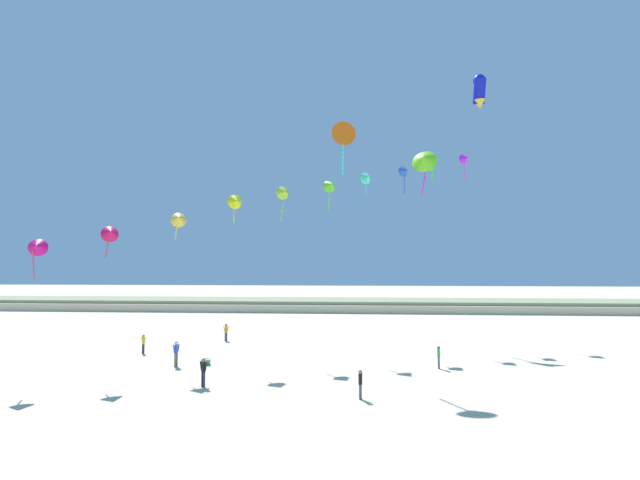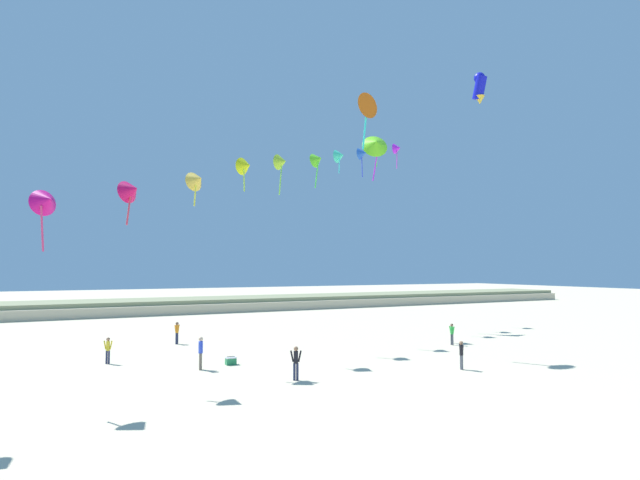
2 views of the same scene
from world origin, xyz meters
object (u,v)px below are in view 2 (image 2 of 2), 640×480
Objects in this scene: person_far_left at (452,333)px; beach_cooler at (231,361)px; large_kite_mid_trail at (365,107)px; large_kite_low_lead at (375,144)px; person_near_left at (461,353)px; person_mid_center at (296,361)px; person_near_right at (201,351)px; person_far_right at (177,331)px; person_far_center at (108,349)px; large_kite_high_solo at (480,87)px.

beach_cooler is (-16.08, 0.05, -0.66)m from person_far_left.
large_kite_mid_trail is at bearing 6.65° from beach_cooler.
large_kite_mid_trail is (-7.70, -10.41, -0.67)m from large_kite_low_lead.
person_near_left is 8.80m from person_far_left.
person_mid_center reaches higher than beach_cooler.
person_far_left is 2.61× the size of beach_cooler.
large_kite_mid_trail is at bearing 8.79° from person_near_right.
person_near_left is 19.99m from person_far_right.
person_mid_center is at bearing 169.51° from person_near_left.
large_kite_mid_trail is at bearing -126.50° from large_kite_low_lead.
person_far_center is (-22.25, 3.43, -0.01)m from person_far_left.
person_far_center is 0.61× the size of large_kite_high_solo.
person_far_right is 28.85m from large_kite_high_solo.
person_far_center is at bearing 136.87° from person_near_right.
beach_cooler is (-9.65, -1.13, -16.29)m from large_kite_mid_trail.
large_kite_high_solo is at bearing -24.42° from person_far_right.
large_kite_high_solo reaches higher than person_far_right.
person_mid_center is at bearing -133.05° from large_kite_low_lead.
person_mid_center is 25.78m from large_kite_high_solo.
large_kite_high_solo is at bearing -0.16° from beach_cooler.
large_kite_low_lead reaches higher than large_kite_mid_trail.
person_mid_center is at bearing -47.92° from person_far_center.
beach_cooler is at bearing -146.39° from large_kite_low_lead.
person_far_right is at bearing 126.23° from person_near_left.
person_far_left reaches higher than beach_cooler.
person_far_right is 24.79m from large_kite_low_lead.
person_near_right is at bearing -160.62° from beach_cooler.
large_kite_low_lead is at bearing 19.13° from person_far_center.
person_far_right is 0.41× the size of large_kite_mid_trail.
person_near_left reaches higher than person_far_left.
person_mid_center reaches higher than person_far_right.
person_mid_center is (-8.96, 1.66, 0.06)m from person_near_left.
person_near_left is 0.62× the size of large_kite_high_solo.
large_kite_mid_trail is 9.93m from large_kite_high_solo.
person_far_right is at bearing 151.87° from person_far_left.
person_far_center is at bearing -130.42° from person_far_right.
person_far_right is 7.64m from person_far_center.
large_kite_low_lead is at bearing 7.18° from person_far_right.
person_near_left is at bearing -83.24° from large_kite_mid_trail.
large_kite_high_solo is at bearing 1.64° from person_near_right.
person_far_left is at bearing 179.97° from large_kite_high_solo.
large_kite_high_solo is (3.07, -0.00, 18.26)m from person_far_left.
person_near_left is 13.96m from person_near_right.
large_kite_high_solo is 26.92m from beach_cooler.
large_kite_high_solo reaches higher than person_near_right.
person_mid_center reaches higher than person_far_left.
person_near_right is at bearing -147.61° from large_kite_low_lead.
person_far_center is 31.41m from large_kite_high_solo.
person_near_left is at bearing -141.16° from large_kite_high_solo.
person_far_left is 16.95m from large_kite_mid_trail.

